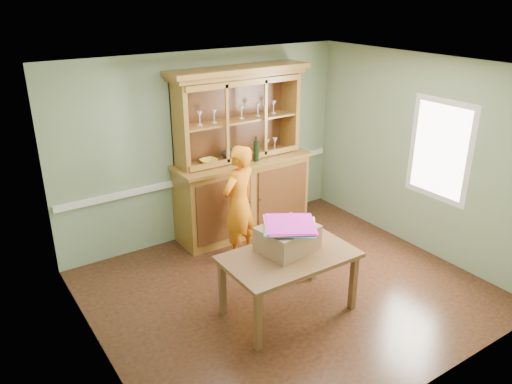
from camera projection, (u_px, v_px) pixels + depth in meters
floor at (287, 290)px, 6.18m from camera, size 4.50×4.50×0.00m
ceiling at (293, 68)px, 5.16m from camera, size 4.50×4.50×0.00m
wall_back at (206, 146)px, 7.21m from camera, size 4.50×0.00×4.50m
wall_left at (92, 241)px, 4.52m from camera, size 0.00×4.00×4.00m
wall_right at (421, 155)px, 6.83m from camera, size 0.00×4.00×4.00m
wall_front at (436, 264)px, 4.13m from camera, size 4.50×0.00×4.50m
chair_rail at (208, 176)px, 7.36m from camera, size 4.41×0.05×0.08m
framed_map at (82, 209)px, 4.68m from camera, size 0.03×0.60×0.46m
window_panel at (440, 150)px, 6.53m from camera, size 0.03×0.96×1.36m
china_hutch at (242, 178)px, 7.40m from camera, size 2.10×0.70×2.47m
dining_table at (289, 262)px, 5.55m from camera, size 1.48×0.89×0.74m
cardboard_box at (288, 238)px, 5.57m from camera, size 0.68×0.58×0.29m
kite_stack at (290, 226)px, 5.49m from camera, size 0.73×0.73×0.05m
person at (239, 203)px, 6.65m from camera, size 0.68×0.56×1.61m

